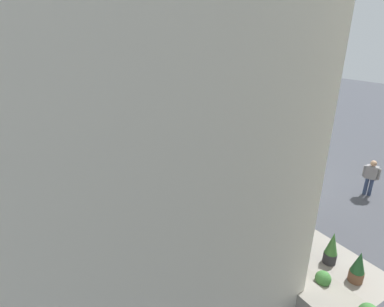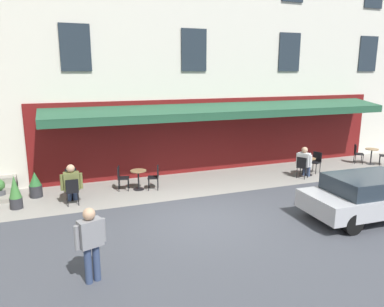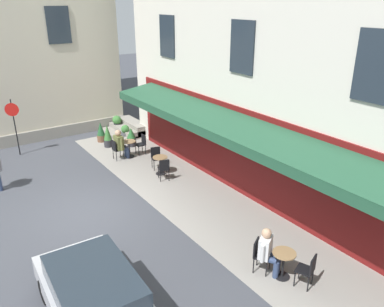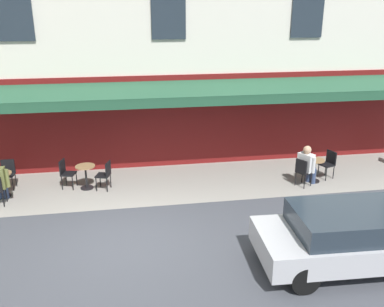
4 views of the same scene
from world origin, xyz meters
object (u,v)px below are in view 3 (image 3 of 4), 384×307
cafe_chair_black_near_door (142,143)px  parked_car_silver (97,300)px  cafe_chair_black_by_window (308,268)px  cafe_table_far_end (160,163)px  cafe_chair_black_corner_left (259,253)px  potted_plant_under_sign (117,122)px  potted_plant_entrance_right (108,136)px  cafe_table_streetside (284,261)px  seated_patron_in_olive (120,144)px  seated_companion_in_white (268,250)px  cafe_chair_black_facing_street (156,156)px  potted_plant_mid_terrace (131,137)px  cafe_chair_black_corner_right (164,168)px  cafe_table_mid_terrace (129,146)px  potted_plant_entrance_left (125,132)px  no_parking_sign (13,117)px  potted_plant_by_steps (101,132)px  cafe_chair_black_under_awning (116,148)px

cafe_chair_black_near_door → parked_car_silver: 10.05m
cafe_chair_black_by_window → cafe_table_far_end: bearing=-2.9°
cafe_chair_black_by_window → cafe_chair_black_near_door: bearing=-4.6°
cafe_chair_black_corner_left → cafe_table_far_end: (6.65, -0.94, -0.06)m
potted_plant_under_sign → potted_plant_entrance_right: (-1.98, 1.39, 0.08)m
cafe_table_streetside → cafe_table_far_end: size_ratio=1.00×
seated_patron_in_olive → cafe_chair_black_corner_left: bearing=178.0°
cafe_table_streetside → seated_companion_in_white: size_ratio=0.57×
cafe_table_far_end → potted_plant_entrance_right: bearing=6.8°
cafe_chair_black_facing_street → potted_plant_mid_terrace: size_ratio=1.00×
seated_companion_in_white → parked_car_silver: 4.34m
cafe_table_far_end → cafe_chair_black_corner_right: 0.63m
cafe_chair_black_near_door → potted_plant_entrance_right: 1.98m
cafe_table_mid_terrace → potted_plant_entrance_left: 2.56m
cafe_chair_black_corner_right → cafe_chair_black_facing_street: 1.26m
no_parking_sign → potted_plant_under_sign: bearing=-83.0°
parked_car_silver → potted_plant_entrance_right: bearing=-24.4°
cafe_table_streetside → potted_plant_by_steps: size_ratio=0.74×
potted_plant_under_sign → potted_plant_entrance_right: size_ratio=0.76×
seated_companion_in_white → potted_plant_mid_terrace: bearing=-7.2°
cafe_chair_black_by_window → seated_companion_in_white: seated_companion_in_white is taller
cafe_chair_black_under_awning → potted_plant_entrance_right: bearing=-11.3°
cafe_chair_black_corner_right → potted_plant_mid_terrace: bearing=-9.1°
cafe_chair_black_by_window → cafe_table_streetside: bearing=21.1°
cafe_chair_black_by_window → seated_patron_in_olive: 10.19m
seated_companion_in_white → potted_plant_by_steps: bearing=-1.7°
cafe_chair_black_near_door → cafe_chair_black_by_window: same height
seated_patron_in_olive → potted_plant_by_steps: seated_patron_in_olive is taller
cafe_chair_black_corner_right → potted_plant_under_sign: bearing=-9.2°
cafe_table_far_end → potted_plant_entrance_left: size_ratio=1.08×
seated_patron_in_olive → potted_plant_entrance_right: size_ratio=1.23×
cafe_chair_black_near_door → potted_plant_entrance_left: 2.42m
cafe_chair_black_under_awning → cafe_chair_black_facing_street: same height
cafe_table_streetside → cafe_table_far_end: bearing=-4.9°
cafe_table_far_end → cafe_chair_black_corner_right: (-0.60, 0.19, 0.06)m
cafe_table_mid_terrace → cafe_chair_black_under_awning: 0.63m
no_parking_sign → parked_car_silver: 11.59m
cafe_chair_black_facing_street → parked_car_silver: parked_car_silver is taller
parked_car_silver → potted_plant_by_steps: bearing=-22.7°
cafe_table_mid_terrace → potted_plant_entrance_left: (2.37, -0.95, -0.16)m
potted_plant_under_sign → potted_plant_by_steps: bearing=128.7°
cafe_chair_black_under_awning → seated_patron_in_olive: 0.28m
potted_plant_under_sign → potted_plant_entrance_right: 2.42m
cafe_chair_black_near_door → cafe_chair_black_corner_left: size_ratio=1.00×
potted_plant_by_steps → potted_plant_entrance_right: potted_plant_entrance_right is taller
cafe_table_mid_terrace → no_parking_sign: (3.08, 4.05, 1.30)m
potted_plant_under_sign → parked_car_silver: 13.54m
cafe_chair_black_facing_street → potted_plant_mid_terrace: potted_plant_mid_terrace is taller
cafe_chair_black_by_window → cafe_table_far_end: size_ratio=1.21×
cafe_chair_black_by_window → potted_plant_mid_terrace: 11.40m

